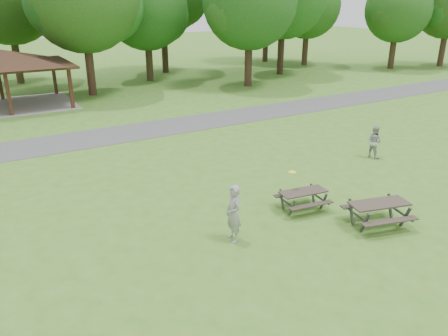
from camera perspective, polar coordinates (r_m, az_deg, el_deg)
ground at (r=12.21m, az=5.70°, el=-12.51°), size 160.00×160.00×0.00m
asphalt_path at (r=23.89m, az=-14.50°, el=4.16°), size 120.00×3.20×0.02m
tree_row_f at (r=39.29m, az=-10.02°, el=19.63°), size 7.35×7.00×9.55m
tree_row_g at (r=36.29m, az=3.45°, el=20.55°), size 7.77×7.40×10.25m
tree_row_i at (r=49.17m, az=10.95°, el=19.92°), size 7.14×6.80×9.52m
tree_row_j at (r=49.00m, az=21.79°, el=18.46°), size 6.72×6.40×8.96m
picnic_table_middle at (r=15.10m, az=10.28°, el=-3.55°), size 1.78×1.51×0.70m
picnic_table_far at (r=14.65m, az=19.56°, el=-4.96°), size 2.20×1.93×0.81m
frisbee_in_flight at (r=14.98m, az=8.91°, el=-0.53°), size 0.34×0.34×0.02m
frisbee_thrower at (r=12.86m, az=1.24°, el=-5.97°), size 0.48×0.68×1.77m
frisbee_catcher at (r=20.85m, az=19.02°, el=3.28°), size 0.67×0.80×1.47m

